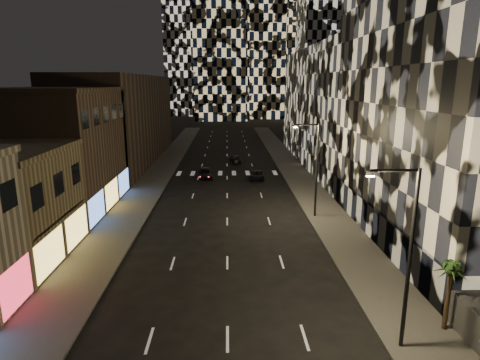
{
  "coord_description": "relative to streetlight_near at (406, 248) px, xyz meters",
  "views": [
    {
      "loc": [
        0.07,
        -7.13,
        12.83
      ],
      "look_at": [
        0.96,
        20.97,
        6.0
      ],
      "focal_mm": 30.0,
      "sensor_mm": 36.0,
      "label": 1
    }
  ],
  "objects": [
    {
      "name": "streetlight_far",
      "position": [
        0.0,
        20.0,
        0.0
      ],
      "size": [
        2.55,
        0.25,
        9.0
      ],
      "color": "black",
      "rests_on": "sidewalk_right"
    },
    {
      "name": "car_dark_oncoming",
      "position": [
        -6.98,
        48.11,
        -4.77
      ],
      "size": [
        1.97,
        4.15,
        1.17
      ],
      "primitive_type": "imported",
      "rotation": [
        0.0,
        0.0,
        3.23
      ],
      "color": "black",
      "rests_on": "ground"
    },
    {
      "name": "retail_brown",
      "position": [
        -25.35,
        23.5,
        0.65
      ],
      "size": [
        10.0,
        15.0,
        12.0
      ],
      "primitive_type": "cube",
      "color": "#4B392A",
      "rests_on": "ground"
    },
    {
      "name": "retail_filler_left",
      "position": [
        -25.35,
        50.0,
        1.65
      ],
      "size": [
        10.0,
        40.0,
        14.0
      ],
      "primitive_type": "cube",
      "color": "#4B392A",
      "rests_on": "ground"
    },
    {
      "name": "curb_right",
      "position": [
        -0.45,
        40.0,
        -5.28
      ],
      "size": [
        0.2,
        120.0,
        0.15
      ],
      "primitive_type": "cube",
      "color": "#4C4C47",
      "rests_on": "ground"
    },
    {
      "name": "car_dark_midlane",
      "position": [
        -11.38,
        36.99,
        -4.6
      ],
      "size": [
        2.17,
        4.54,
        1.5
      ],
      "primitive_type": "imported",
      "rotation": [
        0.0,
        0.0,
        0.09
      ],
      "color": "black",
      "rests_on": "ground"
    },
    {
      "name": "curb_left",
      "position": [
        -16.25,
        40.0,
        -5.28
      ],
      "size": [
        0.2,
        120.0,
        0.15
      ],
      "primitive_type": "cube",
      "color": "#4C4C47",
      "rests_on": "ground"
    },
    {
      "name": "streetlight_near",
      "position": [
        0.0,
        0.0,
        0.0
      ],
      "size": [
        2.55,
        0.25,
        9.0
      ],
      "color": "black",
      "rests_on": "sidewalk_right"
    },
    {
      "name": "car_dark_rightlane",
      "position": [
        -4.22,
        36.03,
        -4.78
      ],
      "size": [
        2.31,
        4.31,
        1.15
      ],
      "primitive_type": "imported",
      "rotation": [
        0.0,
        0.0,
        -0.1
      ],
      "color": "black",
      "rests_on": "ground"
    },
    {
      "name": "midrise_right",
      "position": [
        11.65,
        14.5,
        5.65
      ],
      "size": [
        16.0,
        25.0,
        22.0
      ],
      "primitive_type": "cube",
      "color": "#232326",
      "rests_on": "ground"
    },
    {
      "name": "midrise_filler_right",
      "position": [
        11.65,
        47.0,
        3.65
      ],
      "size": [
        16.0,
        40.0,
        18.0
      ],
      "primitive_type": "cube",
      "color": "#232326",
      "rests_on": "ground"
    },
    {
      "name": "palm_tree",
      "position": [
        3.15,
        1.35,
        -2.05
      ],
      "size": [
        1.93,
        1.94,
        3.82
      ],
      "color": "#47331E",
      "rests_on": "sidewalk_right"
    },
    {
      "name": "sidewalk_left",
      "position": [
        -18.35,
        40.0,
        -5.28
      ],
      "size": [
        4.0,
        120.0,
        0.15
      ],
      "primitive_type": "cube",
      "color": "#47443F",
      "rests_on": "ground"
    },
    {
      "name": "midrise_base",
      "position": [
        3.95,
        14.5,
        -3.85
      ],
      "size": [
        0.6,
        25.0,
        3.0
      ],
      "primitive_type": "cube",
      "color": "#383838",
      "rests_on": "ground"
    },
    {
      "name": "sidewalk_right",
      "position": [
        1.65,
        40.0,
        -5.28
      ],
      "size": [
        4.0,
        120.0,
        0.15
      ],
      "primitive_type": "cube",
      "color": "#47443F",
      "rests_on": "ground"
    }
  ]
}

